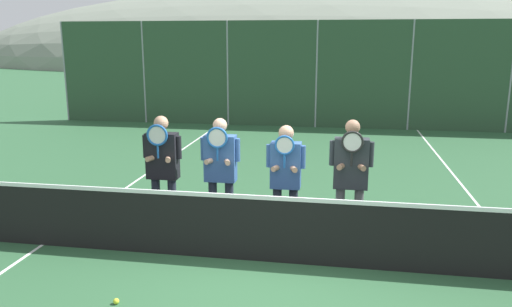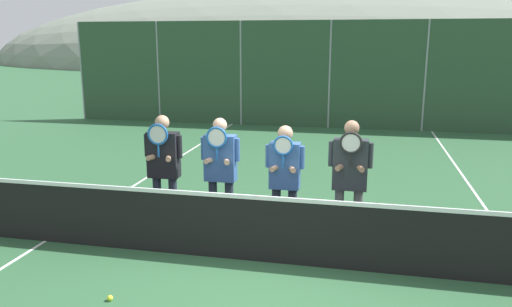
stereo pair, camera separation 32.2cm
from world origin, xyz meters
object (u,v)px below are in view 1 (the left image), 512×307
Objects in this scene: player_center_left at (220,167)px; player_center_right at (286,174)px; tennis_ball_on_court at (116,301)px; player_leftmost at (163,164)px; player_rightmost at (351,174)px; car_center at (458,94)px; car_left_of_center at (312,93)px; car_far_left at (181,89)px.

player_center_left reaches higher than player_center_right.
player_leftmost is at bearing 94.94° from tennis_ball_on_court.
player_leftmost is 27.09× the size of tennis_ball_on_court.
player_rightmost reaches higher than player_center_right.
player_rightmost is (1.91, -0.11, 0.02)m from player_center_left.
player_leftmost reaches higher than car_center.
tennis_ball_on_court is at bearing -141.65° from player_rightmost.
player_center_right is 0.94× the size of player_rightmost.
car_left_of_center is at bearing 87.50° from player_center_left.
player_center_left is at bearing -115.13° from car_center.
player_rightmost is 0.41× the size of car_far_left.
player_center_left is at bearing -92.50° from car_left_of_center.
car_left_of_center is at bearing 83.65° from player_leftmost.
tennis_ball_on_court is at bearing -94.77° from car_left_of_center.
player_leftmost is 0.89m from player_center_left.
player_rightmost is 13.31m from car_left_of_center.
player_center_left is 0.97× the size of player_rightmost.
player_rightmost reaches higher than car_far_left.
player_center_right is 25.93× the size of tennis_ball_on_court.
tennis_ball_on_court is (-1.28, -15.31, -0.83)m from car_left_of_center.
car_far_left is 0.95× the size of car_left_of_center.
car_far_left is (-5.94, 13.36, -0.14)m from player_center_right.
car_far_left is (-4.95, 13.27, -0.18)m from player_center_left.
player_center_right is at bearing 51.10° from tennis_ball_on_court.
player_center_left is 26.86× the size of tennis_ball_on_court.
player_center_right is 0.38× the size of car_center.
car_far_left is 5.52m from car_left_of_center.
car_far_left is at bearing 178.83° from car_center.
car_center is at bearing 72.25° from player_rightmost.
car_center is at bearing -1.17° from car_far_left.
car_center is (6.12, 13.05, -0.17)m from player_center_left.
tennis_ball_on_court is at bearing -85.06° from player_leftmost.
tennis_ball_on_court is (-6.83, -15.23, -0.88)m from car_center.
car_far_left is at bearing 117.12° from player_rightmost.
car_far_left is at bearing 105.35° from tennis_ball_on_court.
car_left_of_center is at bearing 85.23° from tennis_ball_on_court.
player_leftmost is 0.40× the size of car_center.
car_far_left is 11.07m from car_center.
car_far_left is 16.05m from tennis_ball_on_court.
car_center reaches higher than player_center_right.
player_rightmost is 3.50m from tennis_ball_on_court.
car_left_of_center is 15.39m from tennis_ball_on_court.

